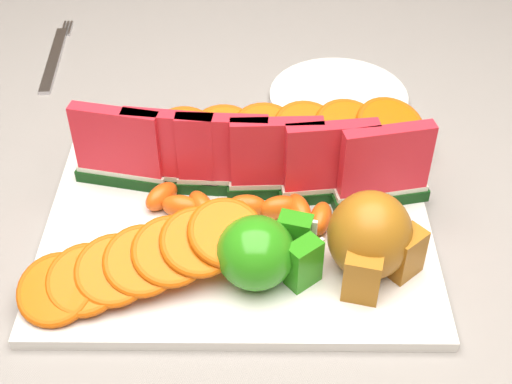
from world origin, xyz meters
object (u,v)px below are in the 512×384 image
platter (238,229)px  pear_cluster (372,239)px  side_plate (338,97)px  apple_cluster (263,252)px  fork (55,56)px

platter → pear_cluster: bearing=-24.2°
platter → side_plate: 0.28m
pear_cluster → side_plate: pear_cluster is taller
platter → pear_cluster: pear_cluster is taller
apple_cluster → side_plate: size_ratio=0.54×
apple_cluster → pear_cluster: 0.10m
side_plate → fork: bearing=165.2°
pear_cluster → side_plate: 0.31m
platter → pear_cluster: 0.15m
pear_cluster → side_plate: size_ratio=0.50×
apple_cluster → pear_cluster: size_ratio=1.10×
side_plate → fork: 0.41m
fork → pear_cluster: bearing=-45.8°
platter → side_plate: platter is taller
apple_cluster → fork: bearing=125.1°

